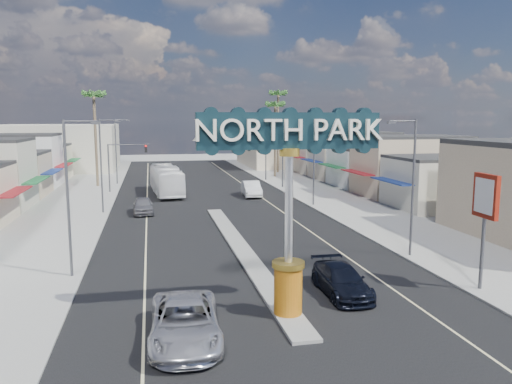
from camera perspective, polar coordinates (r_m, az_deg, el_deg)
name	(u,v)px	position (r m, az deg, el deg)	size (l,w,h in m)	color
ground	(213,209)	(50.35, -4.96, -2.00)	(160.00, 160.00, 0.00)	gray
road	(213,209)	(50.35, -4.96, -1.99)	(20.00, 120.00, 0.01)	black
median_island	(241,249)	(34.87, -1.69, -6.51)	(1.30, 30.00, 0.16)	gray
sidewalk_left	(66,214)	(50.61, -20.90, -2.40)	(8.00, 120.00, 0.12)	gray
sidewalk_right	(344,204)	(53.83, 10.00, -1.35)	(8.00, 120.00, 0.12)	gray
storefront_row_right	(378,164)	(69.29, 13.74, 3.14)	(12.00, 42.00, 6.00)	#B7B29E
backdrop_far_left	(58,147)	(95.65, -21.68, 4.77)	(20.00, 20.00, 8.00)	#B7B29E
backdrop_far_right	(296,145)	(98.37, 4.58, 5.41)	(20.00, 20.00, 8.00)	beige
gateway_sign	(289,189)	(22.20, 3.81, 0.30)	(8.20, 1.50, 9.15)	#BF580E
traffic_signal_left	(124,158)	(63.42, -14.87, 3.79)	(5.09, 0.45, 6.00)	#47474C
traffic_signal_right	(269,156)	(65.13, 1.53, 4.18)	(5.09, 0.45, 6.00)	#47474C
streetlight_l_near	(70,190)	(29.77, -20.44, 0.18)	(2.03, 0.22, 9.00)	#47474C
streetlight_l_mid	(103,161)	(49.52, -17.12, 3.41)	(2.03, 0.22, 9.00)	#47474C
streetlight_l_far	(117,148)	(71.41, -15.59, 4.88)	(2.03, 0.22, 9.00)	#47474C
streetlight_r_near	(411,181)	(33.71, 17.28, 1.23)	(2.03, 0.22, 9.00)	#47474C
streetlight_r_mid	(313,157)	(51.99, 6.48, 3.94)	(2.03, 0.22, 9.00)	#47474C
streetlight_r_far	(265,146)	(73.14, 1.01, 5.26)	(2.03, 0.22, 9.00)	#47474C
palm_left_far	(94,100)	(69.56, -18.04, 10.00)	(2.60, 2.60, 13.10)	brown
palm_right_mid	(275,108)	(77.54, 2.22, 9.53)	(2.60, 2.60, 12.10)	brown
palm_right_far	(278,98)	(83.90, 2.56, 10.65)	(2.60, 2.60, 14.10)	brown
suv_left	(185,322)	(21.19, -8.14, -14.45)	(2.81, 6.09, 1.69)	silver
suv_right	(342,280)	(26.61, 9.75, -9.91)	(2.08, 5.12, 1.49)	black
car_parked_left	(143,206)	(49.01, -12.78, -1.52)	(1.86, 4.63, 1.58)	slate
car_parked_right	(251,189)	(58.47, -0.53, 0.37)	(1.90, 5.44, 1.79)	white
city_bus	(166,180)	(61.14, -10.21, 1.35)	(2.86, 12.24, 3.41)	white
bank_pylon_sign	(485,203)	(28.37, 24.75, -1.10)	(0.33, 1.92, 6.11)	#47474C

